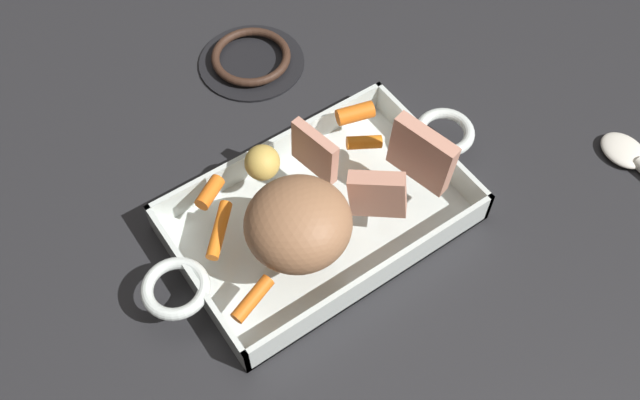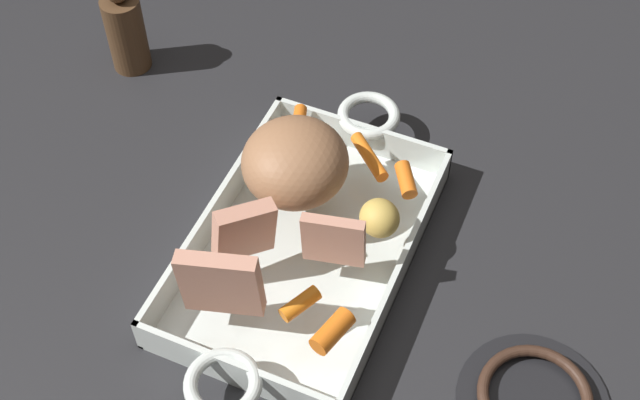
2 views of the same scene
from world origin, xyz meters
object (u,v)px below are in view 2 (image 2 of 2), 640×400
object	(u,v)px
baby_carrot_short	(300,304)
stove_burner_rear	(534,399)
roasting_dish	(305,248)
roast_slice_outer	(333,240)
roast_slice_thin	(221,284)
baby_carrot_southeast	(406,180)
pork_roast	(295,162)
baby_carrot_southwest	(369,157)
potato_whole	(379,218)
baby_carrot_long	(299,124)
pepper_mill	(126,30)
roast_slice_thick	(244,231)
baby_carrot_northeast	(332,331)

from	to	relation	value
baby_carrot_short	stove_burner_rear	world-z (taller)	baby_carrot_short
roasting_dish	roast_slice_outer	distance (m)	0.08
roast_slice_thin	baby_carrot_southeast	distance (m)	0.25
pork_roast	baby_carrot_short	world-z (taller)	pork_roast
pork_roast	stove_burner_rear	distance (m)	0.35
pork_roast	roast_slice_thin	world-z (taller)	same
baby_carrot_southeast	baby_carrot_southwest	bearing A→B (deg)	-108.41
roast_slice_outer	potato_whole	size ratio (longest dim) A/B	1.45
baby_carrot_short	baby_carrot_long	xyz separation A→B (m)	(-0.23, -0.10, -0.00)
baby_carrot_long	pepper_mill	distance (m)	0.28
roast_slice_thick	roast_slice_thin	xyz separation A→B (m)	(0.07, 0.01, 0.01)
baby_carrot_southeast	roasting_dish	bearing A→B (deg)	-37.61
roast_slice_thin	baby_carrot_northeast	world-z (taller)	roast_slice_thin
baby_carrot_short	pork_roast	bearing A→B (deg)	-154.22
roasting_dish	baby_carrot_northeast	xyz separation A→B (m)	(0.11, 0.08, 0.04)
pork_roast	potato_whole	bearing A→B (deg)	79.71
roast_slice_outer	baby_carrot_short	bearing A→B (deg)	-5.84
roast_slice_thin	baby_carrot_northeast	size ratio (longest dim) A/B	1.71
baby_carrot_southwest	baby_carrot_short	size ratio (longest dim) A/B	1.64
baby_carrot_northeast	baby_carrot_short	world-z (taller)	baby_carrot_northeast
baby_carrot_southeast	potato_whole	world-z (taller)	potato_whole
roast_slice_outer	baby_carrot_southeast	size ratio (longest dim) A/B	1.56
baby_carrot_southwest	potato_whole	size ratio (longest dim) A/B	1.57
roast_slice_thin	baby_carrot_southwest	size ratio (longest dim) A/B	1.14
roasting_dish	roast_slice_outer	size ratio (longest dim) A/B	7.09
roast_slice_thin	roast_slice_outer	bearing A→B (deg)	140.57
baby_carrot_long	roast_slice_outer	bearing A→B (deg)	35.04
stove_burner_rear	roast_slice_outer	bearing A→B (deg)	-102.33
pork_roast	roast_slice_thin	distance (m)	0.17
roasting_dish	baby_carrot_northeast	world-z (taller)	baby_carrot_northeast
pork_roast	baby_carrot_short	bearing A→B (deg)	25.78
roast_slice_thin	baby_carrot_southwest	distance (m)	0.25
pork_roast	roast_slice_thick	size ratio (longest dim) A/B	1.87
pork_roast	potato_whole	distance (m)	0.11
roast_slice_thin	pepper_mill	size ratio (longest dim) A/B	0.59
roasting_dish	baby_carrot_long	distance (m)	0.16
potato_whole	roast_slice_outer	bearing A→B (deg)	-29.11
pork_roast	baby_carrot_northeast	world-z (taller)	pork_roast
roast_slice_outer	potato_whole	xyz separation A→B (m)	(-0.06, 0.03, -0.01)
baby_carrot_southwest	baby_carrot_short	distance (m)	0.21
roast_slice_thin	pepper_mill	distance (m)	0.44
roasting_dish	pepper_mill	size ratio (longest dim) A/B	3.40
roast_slice_outer	potato_whole	distance (m)	0.06
baby_carrot_short	potato_whole	distance (m)	0.13
roast_slice_thick	baby_carrot_southwest	world-z (taller)	roast_slice_thick
roast_slice_thin	pepper_mill	xyz separation A→B (m)	(-0.32, -0.31, -0.03)
baby_carrot_southwest	stove_burner_rear	distance (m)	0.33
pork_roast	pepper_mill	world-z (taller)	pepper_mill
baby_carrot_northeast	baby_carrot_southeast	xyz separation A→B (m)	(-0.21, 0.00, -0.00)
roast_slice_outer	roast_slice_thick	bearing A→B (deg)	-74.78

